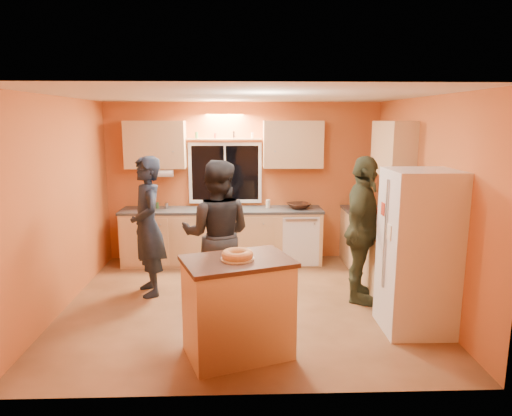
{
  "coord_description": "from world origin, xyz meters",
  "views": [
    {
      "loc": [
        -0.04,
        -5.53,
        2.32
      ],
      "look_at": [
        0.16,
        0.4,
        1.17
      ],
      "focal_mm": 32.0,
      "sensor_mm": 36.0,
      "label": 1
    }
  ],
  "objects_px": {
    "refrigerator": "(418,252)",
    "island": "(238,307)",
    "person_left": "(148,226)",
    "person_right": "(362,230)",
    "person_center": "(217,235)"
  },
  "relations": [
    {
      "from": "person_left",
      "to": "person_right",
      "type": "height_order",
      "value": "person_right"
    },
    {
      "from": "refrigerator",
      "to": "person_center",
      "type": "bearing_deg",
      "value": 161.6
    },
    {
      "from": "person_left",
      "to": "refrigerator",
      "type": "bearing_deg",
      "value": 46.77
    },
    {
      "from": "person_center",
      "to": "person_right",
      "type": "distance_m",
      "value": 1.84
    },
    {
      "from": "person_left",
      "to": "person_right",
      "type": "xyz_separation_m",
      "value": [
        2.77,
        -0.34,
        0.01
      ]
    },
    {
      "from": "refrigerator",
      "to": "person_left",
      "type": "xyz_separation_m",
      "value": [
        -3.17,
        1.18,
        0.03
      ]
    },
    {
      "from": "island",
      "to": "person_left",
      "type": "xyz_separation_m",
      "value": [
        -1.2,
        1.68,
        0.42
      ]
    },
    {
      "from": "refrigerator",
      "to": "person_right",
      "type": "xyz_separation_m",
      "value": [
        -0.4,
        0.84,
        0.04
      ]
    },
    {
      "from": "person_left",
      "to": "person_center",
      "type": "height_order",
      "value": "person_left"
    },
    {
      "from": "refrigerator",
      "to": "island",
      "type": "xyz_separation_m",
      "value": [
        -1.97,
        -0.5,
        -0.4
      ]
    },
    {
      "from": "refrigerator",
      "to": "island",
      "type": "distance_m",
      "value": 2.07
    },
    {
      "from": "person_right",
      "to": "person_left",
      "type": "bearing_deg",
      "value": 107.66
    },
    {
      "from": "island",
      "to": "person_left",
      "type": "bearing_deg",
      "value": 106.09
    },
    {
      "from": "refrigerator",
      "to": "person_left",
      "type": "height_order",
      "value": "person_left"
    },
    {
      "from": "refrigerator",
      "to": "person_left",
      "type": "relative_size",
      "value": 0.97
    }
  ]
}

